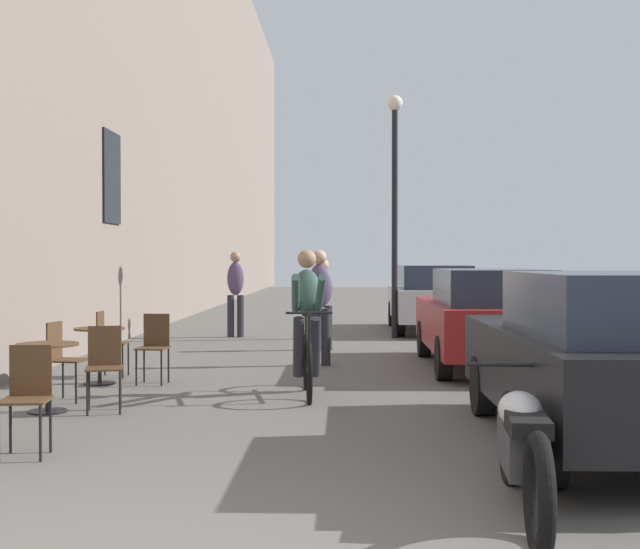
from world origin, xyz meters
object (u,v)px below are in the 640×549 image
(cafe_chair_mid_toward_street, at_px, (104,362))
(parked_car_second, at_px, (487,317))
(street_lamp, at_px, (395,184))
(parked_car_nearest, at_px, (606,357))
(cafe_chair_near_toward_street, at_px, (27,392))
(cafe_table_far, at_px, (100,343))
(cafe_table_mid, at_px, (47,362))
(cafe_chair_far_toward_wall, at_px, (108,339))
(cafe_chair_far_toward_street, at_px, (154,343))
(parked_car_third, at_px, (432,297))
(cafe_chair_mid_toward_wall, at_px, (63,355))
(pedestrian_far, at_px, (236,289))
(cyclist_on_bicycle, at_px, (307,326))
(pedestrian_near, at_px, (319,300))
(pedestrian_mid, at_px, (323,299))
(parked_motorcycle, at_px, (522,447))

(cafe_chair_mid_toward_street, xyz_separation_m, parked_car_second, (4.59, 3.60, 0.24))
(street_lamp, xyz_separation_m, parked_car_nearest, (1.19, -9.92, -2.34))
(cafe_chair_near_toward_street, xyz_separation_m, cafe_table_far, (-0.55, 3.91, 0.00))
(cafe_table_mid, distance_m, cafe_chair_far_toward_wall, 2.65)
(cafe_chair_far_toward_street, height_order, parked_car_third, parked_car_third)
(cafe_chair_mid_toward_wall, height_order, street_lamp, street_lamp)
(cafe_chair_mid_toward_wall, height_order, pedestrian_far, pedestrian_far)
(cafe_chair_far_toward_street, xyz_separation_m, cyclist_on_bicycle, (2.00, -0.80, 0.29))
(cafe_chair_mid_toward_wall, relative_size, parked_car_third, 0.22)
(cafe_chair_far_toward_street, xyz_separation_m, parked_car_third, (4.37, 7.87, 0.24))
(cafe_table_far, height_order, parked_car_third, parked_car_third)
(cyclist_on_bicycle, distance_m, pedestrian_near, 2.69)
(pedestrian_near, xyz_separation_m, street_lamp, (1.39, 4.44, 2.13))
(cafe_chair_far_toward_street, height_order, parked_car_nearest, parked_car_nearest)
(cafe_chair_mid_toward_wall, bearing_deg, parked_car_second, 29.45)
(pedestrian_mid, bearing_deg, parked_motorcycle, -80.92)
(cafe_table_far, bearing_deg, cafe_chair_far_toward_wall, 96.64)
(cyclist_on_bicycle, height_order, parked_car_second, cyclist_on_bicycle)
(cafe_table_mid, bearing_deg, pedestrian_mid, 66.09)
(parked_car_second, bearing_deg, pedestrian_mid, 135.15)
(cafe_chair_mid_toward_wall, bearing_deg, parked_motorcycle, -43.23)
(cafe_chair_mid_toward_street, distance_m, pedestrian_near, 4.45)
(cafe_chair_far_toward_wall, bearing_deg, cafe_chair_mid_toward_street, -75.02)
(cafe_table_mid, xyz_separation_m, pedestrian_near, (2.72, 3.94, 0.46))
(cafe_table_far, relative_size, parked_motorcycle, 0.34)
(cafe_chair_near_toward_street, bearing_deg, cafe_chair_far_toward_wall, 97.84)
(cafe_table_mid, height_order, pedestrian_near, pedestrian_near)
(cafe_chair_mid_toward_street, xyz_separation_m, cafe_chair_far_toward_wall, (-0.69, 2.57, 0.00))
(cyclist_on_bicycle, xyz_separation_m, parked_car_second, (2.52, 2.41, -0.06))
(cafe_chair_near_toward_street, bearing_deg, parked_car_nearest, 4.51)
(cafe_chair_near_toward_street, relative_size, parked_car_nearest, 0.21)
(parked_car_third, xyz_separation_m, parked_motorcycle, (-0.80, -13.27, -0.35))
(cafe_chair_far_toward_street, distance_m, cafe_chair_far_toward_wall, 0.96)
(parked_motorcycle, bearing_deg, cafe_table_mid, 141.74)
(pedestrian_mid, distance_m, parked_motorcycle, 9.58)
(cafe_chair_mid_toward_wall, relative_size, parked_car_nearest, 0.21)
(cafe_chair_near_toward_street, xyz_separation_m, cafe_table_mid, (-0.52, 1.91, 0.00))
(cafe_chair_mid_toward_wall, xyz_separation_m, parked_motorcycle, (4.30, -4.04, -0.11))
(pedestrian_near, xyz_separation_m, parked_car_third, (2.30, 6.00, -0.22))
(cafe_chair_far_toward_street, height_order, cafe_chair_far_toward_wall, same)
(cafe_table_far, bearing_deg, cafe_table_mid, -89.00)
(cafe_chair_far_toward_street, bearing_deg, pedestrian_mid, 63.06)
(cafe_chair_mid_toward_wall, bearing_deg, pedestrian_near, 49.19)
(cafe_chair_near_toward_street, distance_m, pedestrian_mid, 8.34)
(pedestrian_far, height_order, parked_car_second, pedestrian_far)
(cafe_table_far, bearing_deg, pedestrian_near, 35.36)
(parked_car_third, bearing_deg, pedestrian_mid, -121.13)
(cafe_chair_mid_toward_wall, bearing_deg, street_lamp, 61.42)
(parked_car_nearest, bearing_deg, street_lamp, 96.84)
(cafe_chair_near_toward_street, distance_m, parked_car_second, 7.28)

